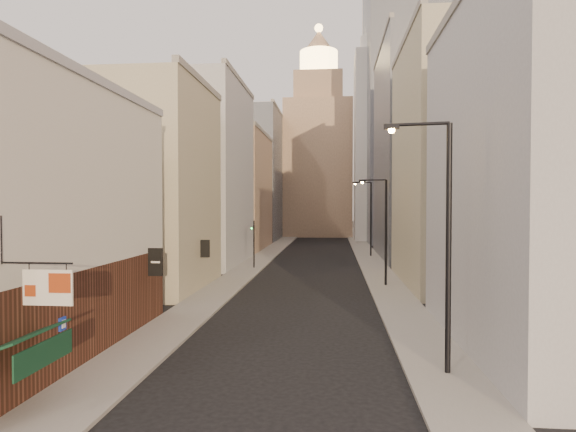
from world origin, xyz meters
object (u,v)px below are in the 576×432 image
(white_tower, at_px, (377,139))
(streetlamp_mid, at_px, (383,225))
(streetlamp_near, at_px, (442,231))
(traffic_light_left, at_px, (254,234))
(streetlamp_far, at_px, (369,214))
(clock_tower, at_px, (319,153))

(white_tower, xyz_separation_m, streetlamp_mid, (-3.80, -49.44, -13.62))
(streetlamp_near, relative_size, traffic_light_left, 1.98)
(white_tower, xyz_separation_m, streetlamp_far, (-3.32, -27.41, -13.18))
(streetlamp_near, height_order, streetlamp_far, streetlamp_near)
(streetlamp_far, bearing_deg, clock_tower, 86.50)
(streetlamp_mid, bearing_deg, traffic_light_left, 154.81)
(clock_tower, distance_m, streetlamp_mid, 65.09)
(streetlamp_near, bearing_deg, white_tower, 94.77)
(streetlamp_near, bearing_deg, streetlamp_far, 97.33)
(streetlamp_far, relative_size, traffic_light_left, 1.90)
(streetlamp_near, xyz_separation_m, traffic_light_left, (-12.35, 29.84, -2.04))
(streetlamp_near, xyz_separation_m, streetlamp_far, (0.30, 42.36, -0.22))
(streetlamp_mid, distance_m, traffic_light_left, 15.50)
(white_tower, xyz_separation_m, streetlamp_near, (-3.63, -69.78, -12.96))
(streetlamp_near, bearing_deg, clock_tower, 102.77)
(streetlamp_far, height_order, traffic_light_left, streetlamp_far)
(white_tower, distance_m, streetlamp_far, 30.60)
(clock_tower, relative_size, traffic_light_left, 8.98)
(streetlamp_far, bearing_deg, streetlamp_near, -104.42)
(streetlamp_near, distance_m, streetlamp_mid, 20.35)
(streetlamp_near, bearing_deg, traffic_light_left, 120.22)
(traffic_light_left, bearing_deg, streetlamp_near, 111.93)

